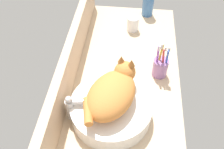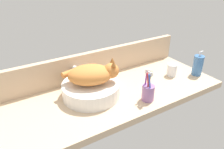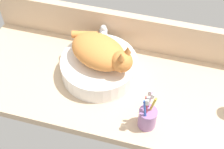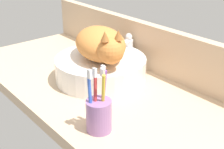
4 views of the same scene
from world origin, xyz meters
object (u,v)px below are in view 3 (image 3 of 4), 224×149
object	(u,v)px
sink_basin	(99,67)
toothbrush_cup	(147,117)
faucet	(103,38)
cat	(101,52)

from	to	relation	value
sink_basin	toothbrush_cup	xyz separation A→B (cm)	(25.30, -20.42, 1.09)
sink_basin	faucet	xyz separation A→B (cm)	(-2.44, 15.02, 3.14)
sink_basin	faucet	world-z (taller)	faucet
cat	sink_basin	bearing A→B (deg)	161.63
cat	faucet	world-z (taller)	cat
faucet	toothbrush_cup	xyz separation A→B (cm)	(27.75, -35.44, -2.05)
cat	toothbrush_cup	world-z (taller)	cat
toothbrush_cup	cat	bearing A→B (deg)	140.21
sink_basin	toothbrush_cup	distance (cm)	32.54
sink_basin	cat	xyz separation A→B (cm)	(1.30, -0.43, 9.93)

